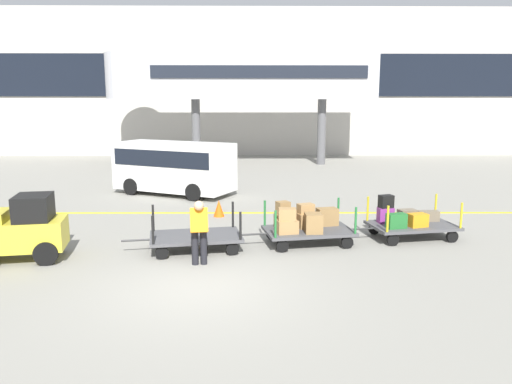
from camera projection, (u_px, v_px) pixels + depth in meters
ground_plane at (198, 286)px, 10.45m from camera, size 120.00×120.00×0.00m
apron_lead_line at (273, 213)px, 17.22m from camera, size 17.96×0.38×0.01m
terminal_building at (234, 83)px, 35.12m from camera, size 61.26×2.51×9.84m
jet_bridge at (230, 77)px, 29.20m from camera, size 15.56×3.00×6.42m
baggage_tug at (20, 229)px, 12.06m from camera, size 2.26×1.55×1.58m
baggage_cart_lead at (195, 237)px, 12.91m from camera, size 3.08×1.78×1.10m
baggage_cart_middle at (305, 224)px, 13.46m from camera, size 3.08×1.78×1.12m
baggage_cart_tail at (408, 221)px, 14.02m from camera, size 3.08×1.78×1.19m
baggage_handler at (199, 229)px, 11.63m from camera, size 0.46×0.47×1.56m
shuttle_van at (174, 164)px, 20.44m from camera, size 5.15×3.82×2.10m
safety_cone_near at (219, 208)px, 16.65m from camera, size 0.36×0.36×0.55m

